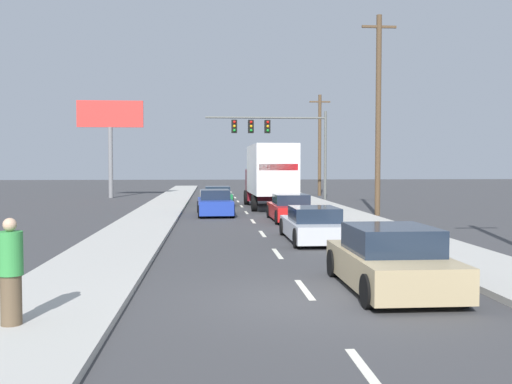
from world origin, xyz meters
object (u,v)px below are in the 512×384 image
Objects in this scene: traffic_signal_mast at (270,132)px; utility_pole_mid at (378,113)px; box_truck at (270,173)px; car_silver at (313,225)px; car_blue at (215,204)px; utility_pole_far at (320,144)px; car_red at (291,209)px; car_green at (217,196)px; roadside_billboard at (110,126)px; car_tan at (391,261)px; pedestrian_near_corner at (11,272)px.

utility_pole_mid is (4.27, -13.01, 0.25)m from traffic_signal_mast.
box_truck is 1.89× the size of car_silver.
utility_pole_far is at bearing 64.17° from car_blue.
car_green is at bearing 106.08° from car_red.
roadside_billboard is (-12.41, 4.80, 0.70)m from traffic_signal_mast.
car_blue is at bearing -109.12° from traffic_signal_mast.
utility_pole_mid is at bearing 74.58° from car_tan.
traffic_signal_mast is (0.87, 22.87, 4.52)m from car_silver.
roadside_billboard reaches higher than car_blue.
car_tan is at bearing -89.46° from box_truck.
car_blue is 13.54m from traffic_signal_mast.
utility_pole_mid is at bearing -71.84° from traffic_signal_mast.
car_tan is at bearing -105.42° from utility_pole_mid.
traffic_signal_mast is 1.04× the size of utility_pole_far.
roadside_billboard is (-16.67, 17.81, 0.45)m from utility_pole_mid.
pedestrian_near_corner is at bearing -107.20° from utility_pole_far.
traffic_signal_mast is at bearing 108.16° from utility_pole_mid.
car_green is at bearing 97.10° from car_tan.
pedestrian_near_corner is (-7.50, -33.43, -4.09)m from traffic_signal_mast.
roadside_billboard reaches higher than car_red.
car_blue is 0.44× the size of utility_pole_mid.
car_blue is 19.47m from roadside_billboard.
roadside_billboard is (-8.22, 16.88, 5.15)m from car_blue.
car_blue is 2.75× the size of pedestrian_near_corner.
car_blue is at bearing 173.73° from utility_pole_mid.
car_blue is 1.03× the size of car_red.
roadside_billboard is at bearing 97.31° from pedestrian_near_corner.
car_green is 29.62m from pedestrian_near_corner.
utility_pole_mid is at bearing 27.09° from car_red.
utility_pole_far is 42.25m from pedestrian_near_corner.
box_truck is 5.15× the size of pedestrian_near_corner.
car_tan is (0.01, -15.25, 0.05)m from car_red.
traffic_signal_mast is 34.51m from pedestrian_near_corner.
car_silver is 0.44× the size of utility_pole_mid.
traffic_signal_mast is 5.36× the size of pedestrian_near_corner.
car_blue reaches higher than car_green.
traffic_signal_mast is 13.32m from roadside_billboard.
utility_pole_mid is (4.90, 17.77, 4.70)m from car_tan.
car_green is at bearing -46.27° from roadside_billboard.
car_tan is at bearing -79.22° from car_blue.
box_truck is 2.06× the size of car_tan.
car_blue is (-0.23, -8.06, 0.04)m from car_green.
utility_pole_far is at bearing 6.55° from roadside_billboard.
car_silver is (3.09, -18.84, -0.02)m from car_green.
car_tan is 0.40× the size of utility_pole_mid.
car_green is 13.28m from roadside_billboard.
car_silver is 2.72× the size of pedestrian_near_corner.
box_truck is at bearing 89.92° from car_silver.
pedestrian_near_corner is at bearing -104.52° from box_truck.
box_truck is 0.83× the size of utility_pole_mid.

